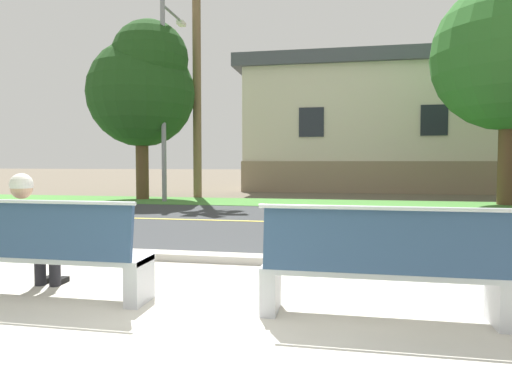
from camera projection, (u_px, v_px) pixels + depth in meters
name	position (u px, v px, depth m)	size (l,w,h in m)	color
ground_plane	(291.00, 215.00, 11.55)	(140.00, 140.00, 0.00)	#665B4C
sidewalk_pavement	(201.00, 310.00, 4.09)	(44.00, 3.60, 0.01)	beige
curb_edge	(245.00, 259.00, 6.00)	(44.00, 0.30, 0.11)	#ADA89E
street_asphalt	(284.00, 222.00, 10.08)	(52.00, 8.00, 0.01)	#383A3D
road_centre_line	(284.00, 222.00, 10.08)	(48.00, 0.14, 0.01)	#E0CC4C
far_verge_grass	(302.00, 203.00, 14.84)	(48.00, 2.80, 0.02)	#478438
bench_left	(44.00, 254.00, 4.36)	(2.06, 0.48, 1.01)	silver
bench_right	(381.00, 268.00, 3.77)	(2.06, 0.48, 1.01)	silver
seated_person_white	(29.00, 229.00, 4.58)	(0.52, 0.68, 1.25)	black
streetlamp	(166.00, 87.00, 15.32)	(0.24, 2.10, 6.86)	gray
shade_tree_far_left	(143.00, 85.00, 16.03)	(3.85, 3.85, 6.36)	brown
garden_wall	(388.00, 177.00, 19.29)	(13.00, 0.36, 1.40)	gray
house_across_street	(367.00, 126.00, 22.44)	(12.40, 6.91, 6.30)	beige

